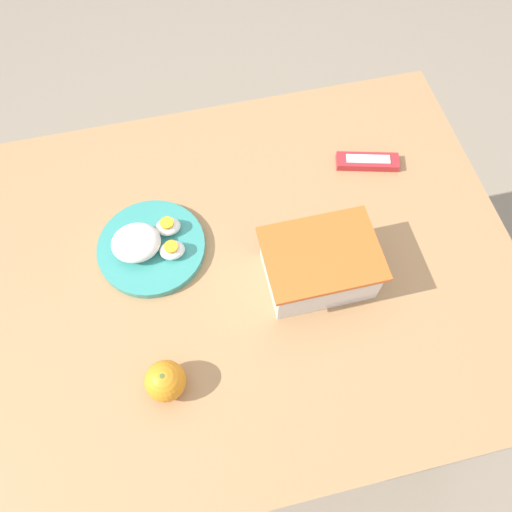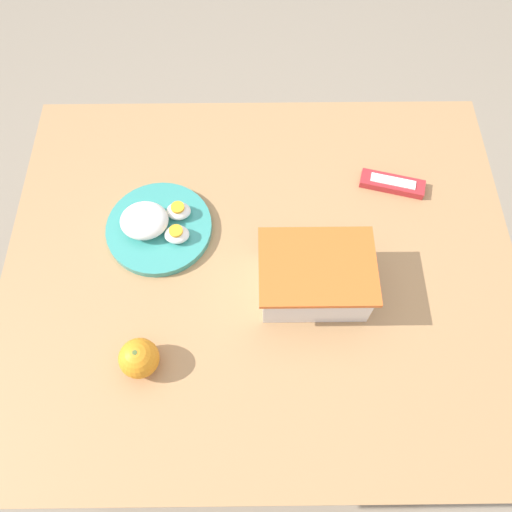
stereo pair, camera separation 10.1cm
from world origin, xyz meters
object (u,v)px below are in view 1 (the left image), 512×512
object	(u,v)px
orange_fruit	(165,381)
rice_plate	(149,245)
food_container	(319,266)
candy_bar	(367,162)

from	to	relation	value
orange_fruit	rice_plate	distance (m)	0.29
food_container	rice_plate	distance (m)	0.35
orange_fruit	candy_bar	size ratio (longest dim) A/B	0.50
food_container	orange_fruit	distance (m)	0.36
food_container	rice_plate	bearing A→B (deg)	-23.13
food_container	candy_bar	size ratio (longest dim) A/B	1.48
rice_plate	food_container	bearing A→B (deg)	156.87
candy_bar	orange_fruit	bearing A→B (deg)	37.47
rice_plate	candy_bar	distance (m)	0.53
food_container	orange_fruit	size ratio (longest dim) A/B	2.95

